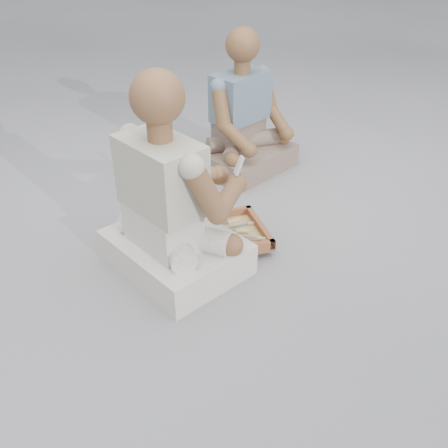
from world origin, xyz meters
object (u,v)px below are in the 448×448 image
carved_panel (175,239)px  craftsman (172,208)px  tool_tray (220,236)px  companion (244,125)px

carved_panel → craftsman: size_ratio=0.55×
tool_tray → companion: bearing=49.9°
companion → carved_panel: bearing=21.4°
tool_tray → carved_panel: bearing=143.3°
carved_panel → tool_tray: (0.20, -0.15, 0.04)m
tool_tray → craftsman: 0.41m
companion → craftsman: bearing=26.2°
carved_panel → craftsman: craftsman is taller
tool_tray → companion: 1.01m
carved_panel → craftsman: bearing=-115.4°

